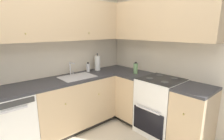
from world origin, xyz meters
TOP-DOWN VIEW (x-y plane):
  - wall_back at (0.00, 1.50)m, footprint 3.51×0.05m
  - wall_right at (1.73, 0.00)m, footprint 0.05×3.05m
  - dishwasher at (-0.57, 1.17)m, footprint 0.60×0.63m
  - lower_cabinets_back at (0.42, 1.18)m, footprint 1.37×0.62m
  - countertop_back at (0.42, 1.17)m, footprint 2.58×0.60m
  - lower_cabinets_right at (1.41, 0.10)m, footprint 0.62×1.52m
  - countertop_right at (1.41, 0.10)m, footprint 0.60×1.52m
  - oven_range at (1.42, 0.12)m, footprint 0.68×0.62m
  - upper_cabinets_back at (0.26, 1.31)m, footprint 2.26×0.34m
  - upper_cabinets_right at (1.55, 0.44)m, footprint 0.32×2.07m
  - sink at (0.49, 1.14)m, footprint 0.56×0.40m
  - faucet at (0.50, 1.35)m, footprint 0.07×0.16m
  - soap_bottle at (0.85, 1.35)m, footprint 0.07×0.07m
  - paper_towel_roll at (1.06, 1.33)m, footprint 0.11×0.11m
  - oil_bottle at (1.41, 0.66)m, footprint 0.08×0.08m

SIDE VIEW (x-z plane):
  - dishwasher at x=-0.57m, z-range 0.00..0.88m
  - lower_cabinets_right at x=1.41m, z-range 0.00..0.88m
  - lower_cabinets_back at x=0.42m, z-range 0.00..0.88m
  - oven_range at x=1.42m, z-range -0.07..0.99m
  - sink at x=0.49m, z-range 0.82..0.92m
  - countertop_right at x=1.41m, z-range 0.88..0.91m
  - countertop_back at x=0.42m, z-range 0.88..0.91m
  - soap_bottle at x=0.85m, z-range 0.90..1.08m
  - oil_bottle at x=1.41m, z-range 0.90..1.11m
  - faucet at x=0.50m, z-range 0.93..1.16m
  - paper_towel_roll at x=1.06m, z-range 0.88..1.22m
  - wall_back at x=0.00m, z-range 0.00..2.60m
  - wall_right at x=1.73m, z-range 0.00..2.60m
  - upper_cabinets_back at x=0.26m, z-range 1.51..2.17m
  - upper_cabinets_right at x=1.55m, z-range 1.51..2.17m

